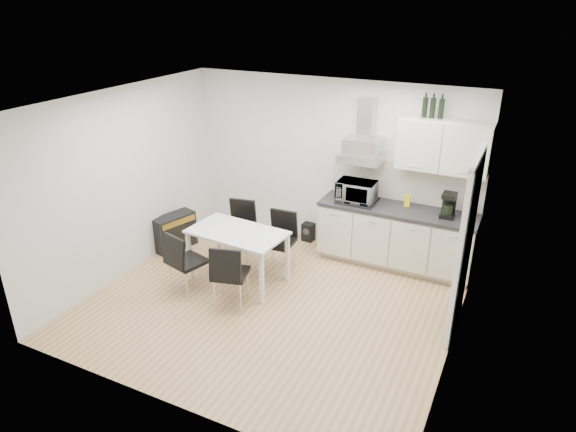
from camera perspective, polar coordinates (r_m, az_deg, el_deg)
name	(u,v)px	position (r m, az deg, el deg)	size (l,w,h in m)	color
ground	(271,303)	(6.77, -1.92, -9.66)	(4.50, 4.50, 0.00)	tan
wall_back	(331,165)	(7.86, 4.78, 5.68)	(4.50, 0.10, 2.60)	silver
wall_front	(163,292)	(4.68, -13.71, -8.22)	(4.50, 0.10, 2.60)	silver
wall_left	(125,183)	(7.41, -17.68, 3.48)	(0.10, 4.00, 2.60)	silver
wall_right	(464,249)	(5.56, 18.94, -3.53)	(0.10, 4.00, 2.60)	silver
ceiling	(268,103)	(5.76, -2.27, 12.46)	(4.50, 4.50, 0.00)	white
doorway	(464,248)	(6.16, 19.02, -3.39)	(0.08, 1.04, 2.10)	white
kitchenette	(400,213)	(7.46, 12.38, 0.33)	(2.22, 0.64, 2.52)	beige
dining_table	(237,237)	(7.00, -5.65, -2.37)	(1.36, 0.85, 0.75)	white
chair_far_left	(239,231)	(7.69, -5.46, -1.66)	(0.44, 0.50, 0.88)	black
chair_far_right	(279,243)	(7.30, -1.05, -3.03)	(0.44, 0.50, 0.88)	black
chair_near_left	(188,262)	(6.93, -11.07, -5.05)	(0.44, 0.50, 0.88)	black
chair_near_right	(231,274)	(6.57, -6.39, -6.45)	(0.44, 0.50, 0.88)	black
guitar_amp	(174,231)	(8.21, -12.50, -1.69)	(0.46, 0.72, 0.56)	black
floor_speaker	(308,232)	(8.31, 2.25, -1.78)	(0.18, 0.16, 0.30)	black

